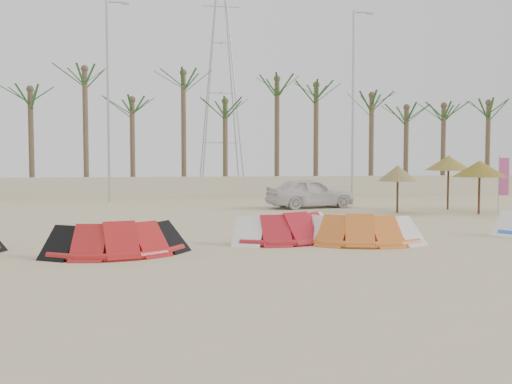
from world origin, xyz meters
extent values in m
plane|color=#CAB685|center=(0.00, 0.00, 0.00)|extent=(120.00, 120.00, 0.00)
cube|color=beige|center=(0.00, 22.00, 0.65)|extent=(60.00, 0.30, 1.30)
cylinder|color=brown|center=(-4.00, 23.50, 3.25)|extent=(0.32, 0.32, 6.50)
ellipsoid|color=#194719|center=(-4.00, 23.50, 6.50)|extent=(4.00, 4.00, 2.40)
cylinder|color=brown|center=(6.00, 23.50, 3.25)|extent=(0.32, 0.32, 6.50)
ellipsoid|color=#194719|center=(6.00, 23.50, 6.50)|extent=(4.00, 4.00, 2.40)
cylinder|color=brown|center=(16.00, 23.50, 3.25)|extent=(0.32, 0.32, 6.50)
ellipsoid|color=#194719|center=(16.00, 23.50, 6.50)|extent=(4.00, 4.00, 2.40)
cylinder|color=#A5A8AD|center=(-6.00, 20.00, 5.50)|extent=(0.14, 0.14, 11.00)
cylinder|color=#A5A8AD|center=(-5.50, 20.00, 10.90)|extent=(1.00, 0.08, 0.08)
cube|color=#A5A8AD|center=(-5.00, 20.00, 10.85)|extent=(0.35, 0.14, 0.10)
cylinder|color=#A5A8AD|center=(8.00, 20.00, 5.50)|extent=(0.14, 0.14, 11.00)
cylinder|color=#A5A8AD|center=(8.50, 20.00, 10.90)|extent=(1.00, 0.08, 0.08)
cube|color=#A5A8AD|center=(9.00, 20.00, 10.85)|extent=(0.35, 0.14, 0.10)
cylinder|color=#A71A19|center=(-4.11, 1.98, 0.10)|extent=(3.14, 0.95, 0.20)
cube|color=black|center=(-5.54, 2.08, 0.25)|extent=(0.84, 1.21, 0.40)
cube|color=black|center=(-2.68, 2.08, 0.25)|extent=(0.84, 1.21, 0.40)
cylinder|color=#AC1822|center=(0.61, 3.56, 0.10)|extent=(3.10, 1.38, 0.20)
cube|color=white|center=(-0.85, 3.66, 0.25)|extent=(0.96, 1.24, 0.40)
cube|color=white|center=(2.07, 3.66, 0.25)|extent=(0.96, 1.24, 0.40)
cylinder|color=orange|center=(2.42, 2.83, 0.10)|extent=(3.09, 1.11, 0.20)
cube|color=silver|center=(0.99, 2.93, 0.25)|extent=(0.89, 1.23, 0.40)
cube|color=silver|center=(3.85, 2.93, 0.25)|extent=(0.89, 1.23, 0.40)
cube|color=white|center=(7.43, 3.43, 0.25)|extent=(0.90, 1.23, 0.40)
cylinder|color=#4C331E|center=(7.20, 11.44, 1.00)|extent=(0.10, 0.10, 2.00)
cone|color=#9A864B|center=(7.20, 11.44, 1.75)|extent=(1.73, 1.73, 0.70)
cylinder|color=#4C331E|center=(10.43, 10.29, 1.10)|extent=(0.10, 0.10, 2.21)
cone|color=olive|center=(10.43, 10.29, 1.96)|extent=(2.26, 2.26, 0.70)
cylinder|color=#4C331E|center=(10.17, 12.55, 1.22)|extent=(0.10, 0.10, 2.44)
cone|color=olive|center=(10.17, 12.55, 2.19)|extent=(2.14, 2.14, 0.70)
cylinder|color=#A5A8AD|center=(11.76, 10.97, 1.29)|extent=(0.04, 0.04, 2.57)
cube|color=#D44EA1|center=(11.98, 10.97, 1.59)|extent=(0.41, 0.14, 1.67)
imported|color=silver|center=(4.02, 14.50, 0.73)|extent=(4.54, 2.54, 1.46)
camera|label=1|loc=(-2.93, -12.38, 2.40)|focal=40.00mm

